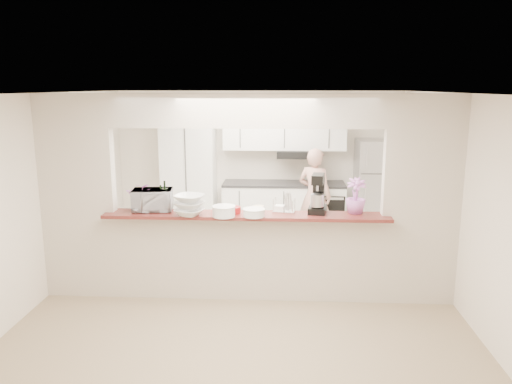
# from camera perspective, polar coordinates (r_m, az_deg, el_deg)

# --- Properties ---
(floor) EXTENTS (6.00, 6.00, 0.00)m
(floor) POSITION_cam_1_polar(r_m,az_deg,el_deg) (6.35, -1.06, -11.95)
(floor) COLOR tan
(floor) RESTS_ON ground
(tile_overlay) EXTENTS (5.00, 2.90, 0.01)m
(tile_overlay) POSITION_cam_1_polar(r_m,az_deg,el_deg) (7.78, -0.22, -7.29)
(tile_overlay) COLOR beige
(tile_overlay) RESTS_ON floor
(partition) EXTENTS (5.00, 0.15, 2.50)m
(partition) POSITION_cam_1_polar(r_m,az_deg,el_deg) (5.90, -1.11, 1.32)
(partition) COLOR beige
(partition) RESTS_ON floor
(bar_counter) EXTENTS (3.40, 0.38, 1.09)m
(bar_counter) POSITION_cam_1_polar(r_m,az_deg,el_deg) (6.13, -1.08, -7.05)
(bar_counter) COLOR beige
(bar_counter) RESTS_ON floor
(kitchen_cabinets) EXTENTS (3.15, 0.62, 2.25)m
(kitchen_cabinets) POSITION_cam_1_polar(r_m,az_deg,el_deg) (8.68, -1.00, 1.37)
(kitchen_cabinets) COLOR white
(kitchen_cabinets) RESTS_ON floor
(refrigerator) EXTENTS (0.75, 0.70, 1.70)m
(refrigerator) POSITION_cam_1_polar(r_m,az_deg,el_deg) (8.76, 13.72, 0.29)
(refrigerator) COLOR #B5B5BA
(refrigerator) RESTS_ON floor
(flower_left) EXTENTS (0.32, 0.28, 0.34)m
(flower_left) POSITION_cam_1_polar(r_m,az_deg,el_deg) (6.22, -13.09, -0.50)
(flower_left) COLOR #E579CE
(flower_left) RESTS_ON bar_counter
(wine_bottle_a) EXTENTS (0.06, 0.06, 0.31)m
(wine_bottle_a) POSITION_cam_1_polar(r_m,az_deg,el_deg) (6.19, -10.79, -0.94)
(wine_bottle_a) COLOR black
(wine_bottle_a) RESTS_ON bar_counter
(wine_bottle_b) EXTENTS (0.07, 0.07, 0.37)m
(wine_bottle_b) POSITION_cam_1_polar(r_m,az_deg,el_deg) (6.17, -10.35, -0.76)
(wine_bottle_b) COLOR black
(wine_bottle_b) RESTS_ON bar_counter
(toaster_oven) EXTENTS (0.51, 0.38, 0.26)m
(toaster_oven) POSITION_cam_1_polar(r_m,az_deg,el_deg) (6.19, -11.75, -0.90)
(toaster_oven) COLOR #BBBAC0
(toaster_oven) RESTS_ON bar_counter
(serving_bowls) EXTENTS (0.43, 0.43, 0.24)m
(serving_bowls) POSITION_cam_1_polar(r_m,az_deg,el_deg) (5.88, -7.64, -1.53)
(serving_bowls) COLOR silver
(serving_bowls) RESTS_ON bar_counter
(plate_stack_a) EXTENTS (0.27, 0.27, 0.13)m
(plate_stack_a) POSITION_cam_1_polar(r_m,az_deg,el_deg) (5.81, -3.70, -2.20)
(plate_stack_a) COLOR white
(plate_stack_a) RESTS_ON bar_counter
(plate_stack_b) EXTENTS (0.26, 0.26, 0.09)m
(plate_stack_b) POSITION_cam_1_polar(r_m,az_deg,el_deg) (5.81, -0.24, -2.36)
(plate_stack_b) COLOR white
(plate_stack_b) RESTS_ON bar_counter
(red_bowl) EXTENTS (0.17, 0.17, 0.08)m
(red_bowl) POSITION_cam_1_polar(r_m,az_deg,el_deg) (5.96, -2.56, -2.06)
(red_bowl) COLOR maroon
(red_bowl) RESTS_ON bar_counter
(tan_bowl) EXTENTS (0.14, 0.14, 0.07)m
(tan_bowl) POSITION_cam_1_polar(r_m,az_deg,el_deg) (6.05, 0.28, -1.90)
(tan_bowl) COLOR #CEB891
(tan_bowl) RESTS_ON bar_counter
(utensil_caddy) EXTENTS (0.28, 0.20, 0.24)m
(utensil_caddy) POSITION_cam_1_polar(r_m,az_deg,el_deg) (6.00, 3.23, -1.37)
(utensil_caddy) COLOR silver
(utensil_caddy) RESTS_ON bar_counter
(stand_mixer) EXTENTS (0.25, 0.35, 0.47)m
(stand_mixer) POSITION_cam_1_polar(r_m,az_deg,el_deg) (6.00, 7.09, -0.37)
(stand_mixer) COLOR black
(stand_mixer) RESTS_ON bar_counter
(flower_right) EXTENTS (0.24, 0.24, 0.42)m
(flower_right) POSITION_cam_1_polar(r_m,az_deg,el_deg) (6.03, 11.34, -0.43)
(flower_right) COLOR #A962B7
(flower_right) RESTS_ON bar_counter
(person) EXTENTS (0.69, 0.62, 1.59)m
(person) POSITION_cam_1_polar(r_m,az_deg,el_deg) (8.29, 6.70, -0.49)
(person) COLOR tan
(person) RESTS_ON floor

